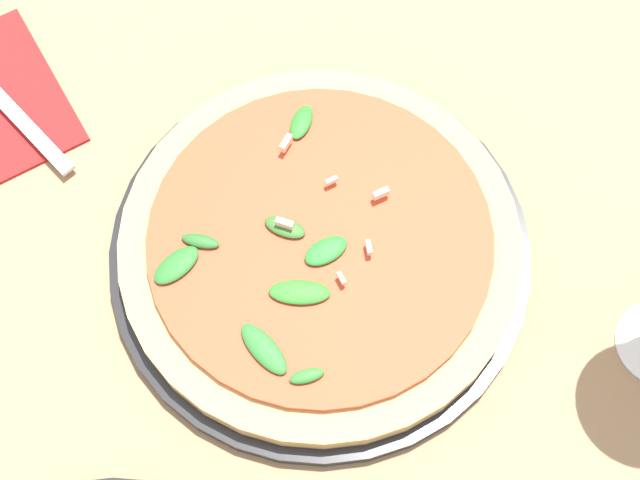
# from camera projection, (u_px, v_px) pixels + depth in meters

# --- Properties ---
(ground_plane) EXTENTS (6.00, 6.00, 0.00)m
(ground_plane) POSITION_uv_depth(u_px,v_px,m) (295.00, 284.00, 0.68)
(ground_plane) COLOR #9E7A56
(pizza_arugula_main) EXTENTS (0.32, 0.32, 0.05)m
(pizza_arugula_main) POSITION_uv_depth(u_px,v_px,m) (320.00, 247.00, 0.67)
(pizza_arugula_main) COLOR black
(pizza_arugula_main) RESTS_ON ground_plane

